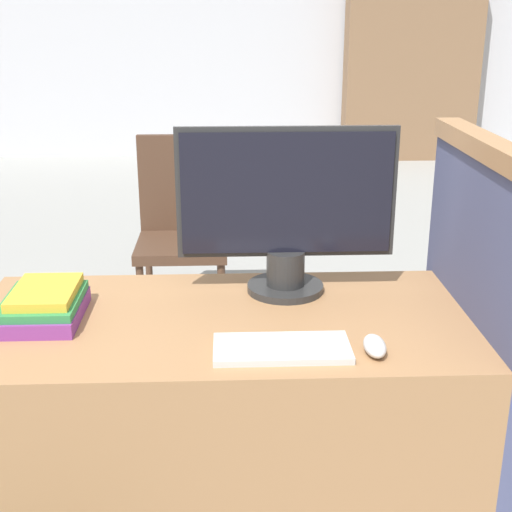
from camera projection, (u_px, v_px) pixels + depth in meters
wall_back at (223, 22)px, 7.41m from camera, size 12.00×0.06×2.80m
desk at (222, 446)px, 1.96m from camera, size 1.29×0.65×0.77m
carrel_divider at (466, 360)px, 1.94m from camera, size 0.07×0.71×1.23m
monitor at (286, 211)px, 1.94m from camera, size 0.60×0.21×0.46m
keyboard at (282, 348)px, 1.66m from camera, size 0.32×0.15×0.02m
mouse at (375, 346)px, 1.64m from camera, size 0.05×0.10×0.04m
book_stack at (44, 305)px, 1.82m from camera, size 0.19×0.26×0.08m
far_chair at (183, 223)px, 3.54m from camera, size 0.44×0.44×0.94m
bookshelf_far at (412, 61)px, 7.38m from camera, size 1.38×0.32×2.02m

